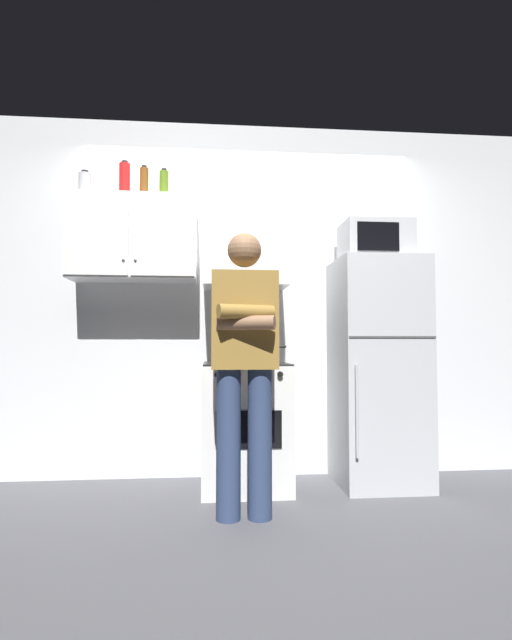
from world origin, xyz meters
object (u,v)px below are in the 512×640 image
Objects in this scene: upper_cabinet at (134,239)px; cooking_pot at (266,353)px; stove_oven at (246,425)px; bottle_soda_red at (125,180)px; microwave at (375,242)px; person_standing at (244,360)px; bottle_olive_oil at (164,185)px; bottle_canister_steel at (85,184)px; range_hood at (245,262)px; bottle_beer_brown at (144,183)px; refrigerator at (378,371)px.

cooking_pot is at bearing -14.73° from upper_cabinet.
bottle_soda_red is (-0.87, 0.12, 1.74)m from stove_oven.
bottle_soda_red reaches higher than microwave.
person_standing reaches higher than stove_oven.
bottle_olive_oil reaches higher than bottle_canister_steel.
upper_cabinet is at bearing 171.10° from stove_oven.
range_hood is at bearing 0.09° from upper_cabinet.
range_hood is 2.70× the size of cooking_pot.
microwave is at bearing 1.15° from stove_oven.
stove_oven is 1.17m from range_hood.
cooking_pot is 1.14× the size of bottle_beer_brown.
stove_oven is at bearing -178.85° from microwave.
stove_oven is at bearing -7.58° from bottle_soda_red.
bottle_beer_brown is (-0.73, 0.13, 1.73)m from stove_oven.
upper_cabinet reaches higher than stove_oven.
upper_cabinet is at bearing 7.88° from bottle_soda_red.
person_standing is at bearing -47.15° from bottle_beer_brown.
bottle_olive_oil is at bearing 3.55° from bottle_beer_brown.
stove_oven is 0.53m from cooking_pot.
bottle_olive_oil is (-0.59, 0.14, 1.72)m from stove_oven.
bottle_soda_red reaches higher than bottle_olive_oil.
upper_cabinet is at bearing 135.74° from person_standing.
bottle_soda_red is (-1.00, 0.23, 1.24)m from cooking_pot.
bottle_canister_steel is 0.74× the size of bottle_beer_brown.
upper_cabinet is 1.35m from person_standing.
bottle_olive_oil is at bearing 166.67° from stove_oven.
person_standing is at bearing -94.72° from stove_oven.
person_standing is at bearing -32.89° from bottle_canister_steel.
range_hood is 1.26m from bottle_canister_steel.
microwave is (0.95, 0.02, 1.31)m from stove_oven.
cooking_pot is 1.22× the size of bottle_olive_oil.
bottle_soda_red reaches higher than bottle_beer_brown.
refrigerator is at bearing 31.23° from person_standing.
bottle_canister_steel reaches higher than cooking_pot.
person_standing is 7.23× the size of bottle_olive_oil.
stove_oven is 1.62m from microwave.
cooking_pot is 1.05× the size of bottle_soda_red.
microwave is 1.98× the size of bottle_beer_brown.
stove_oven is 2.05m from bottle_canister_steel.
bottle_canister_steel is 0.68× the size of bottle_soda_red.
person_standing is (-0.05, -0.73, -0.70)m from range_hood.
stove_oven is at bearing -10.15° from bottle_beer_brown.
upper_cabinet is at bearing -179.91° from range_hood.
upper_cabinet is at bearing 175.93° from refrigerator.
microwave is 0.29× the size of person_standing.
bottle_soda_red reaches higher than stove_oven.
stove_oven is 4.84× the size of bottle_canister_steel.
microwave is at bearing 90.90° from refrigerator.
stove_oven is at bearing -8.90° from upper_cabinet.
person_standing is 1.68m from bottle_soda_red.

